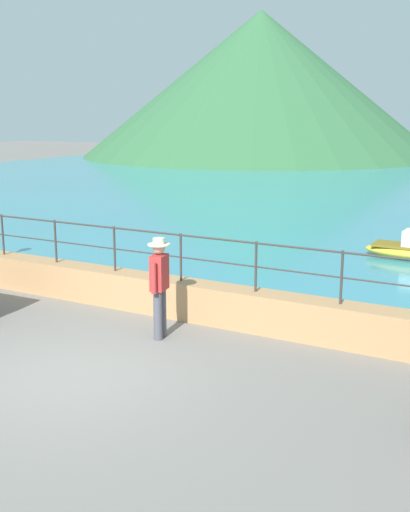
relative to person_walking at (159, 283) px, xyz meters
The scene contains 5 objects.
ground_plane 2.25m from the person_walking, 98.54° to the right, with size 120.00×120.00×0.00m, color slate.
promenade_wall 1.38m from the person_walking, 104.16° to the left, with size 20.00×0.56×0.70m, color tan.
railing 1.28m from the person_walking, 104.16° to the left, with size 18.44×0.04×0.90m.
hill_main 47.43m from the person_walking, 112.27° to the left, with size 31.26×31.26×12.44m, color #33663D.
person_walking is the anchor object (origin of this frame).
Camera 1 is at (5.94, -6.56, 3.77)m, focal length 44.20 mm.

